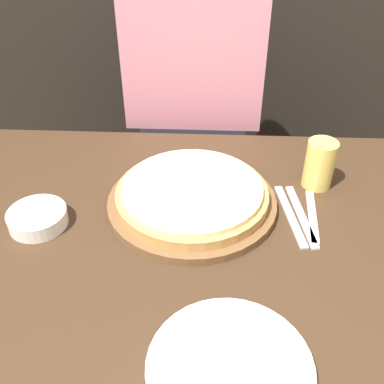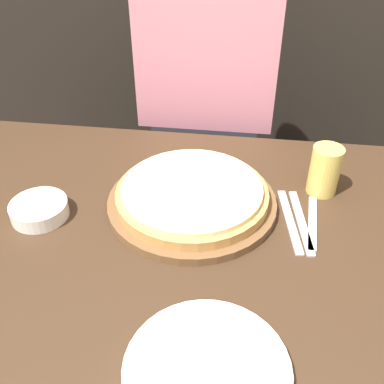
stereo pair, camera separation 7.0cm
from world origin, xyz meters
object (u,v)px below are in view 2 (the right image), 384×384
(fork, at_px, (290,221))
(diner_person, at_px, (207,131))
(pizza_on_board, at_px, (192,197))
(spoon, at_px, (312,223))
(beer_glass, at_px, (325,168))
(dinner_knife, at_px, (301,222))
(side_bowl, at_px, (39,210))
(dinner_plate, at_px, (207,370))

(fork, relative_size, diner_person, 0.17)
(pizza_on_board, distance_m, spoon, 0.28)
(diner_person, bearing_deg, beer_glass, -51.11)
(pizza_on_board, distance_m, diner_person, 0.51)
(fork, bearing_deg, beer_glass, 58.08)
(fork, height_order, spoon, same)
(dinner_knife, distance_m, diner_person, 0.60)
(beer_glass, distance_m, diner_person, 0.53)
(pizza_on_board, xyz_separation_m, dinner_knife, (0.25, -0.03, -0.02))
(beer_glass, height_order, dinner_knife, beer_glass)
(beer_glass, bearing_deg, diner_person, 128.89)
(side_bowl, distance_m, dinner_knife, 0.59)
(side_bowl, relative_size, spoon, 0.70)
(fork, bearing_deg, dinner_plate, -110.31)
(side_bowl, height_order, spoon, side_bowl)
(spoon, distance_m, diner_person, 0.61)
(side_bowl, xyz_separation_m, spoon, (0.61, 0.06, -0.02))
(pizza_on_board, relative_size, side_bowl, 3.03)
(pizza_on_board, bearing_deg, dinner_knife, -6.26)
(beer_glass, bearing_deg, spoon, -102.96)
(fork, bearing_deg, dinner_knife, 0.00)
(fork, relative_size, dinner_knife, 1.00)
(dinner_knife, distance_m, spoon, 0.02)
(beer_glass, relative_size, spoon, 0.65)
(pizza_on_board, bearing_deg, diner_person, 92.06)
(fork, distance_m, spoon, 0.05)
(pizza_on_board, xyz_separation_m, diner_person, (-0.02, 0.50, -0.10))
(pizza_on_board, relative_size, fork, 1.80)
(side_bowl, relative_size, diner_person, 0.10)
(fork, distance_m, diner_person, 0.59)
(fork, relative_size, spoon, 1.17)
(dinner_knife, bearing_deg, pizza_on_board, 173.74)
(beer_glass, xyz_separation_m, side_bowl, (-0.64, -0.18, -0.05))
(side_bowl, height_order, dinner_knife, side_bowl)
(spoon, height_order, diner_person, diner_person)
(side_bowl, bearing_deg, beer_glass, 15.85)
(beer_glass, relative_size, side_bowl, 0.94)
(dinner_knife, height_order, spoon, same)
(pizza_on_board, distance_m, fork, 0.23)
(fork, distance_m, dinner_knife, 0.02)
(pizza_on_board, bearing_deg, fork, -6.95)
(beer_glass, height_order, fork, beer_glass)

